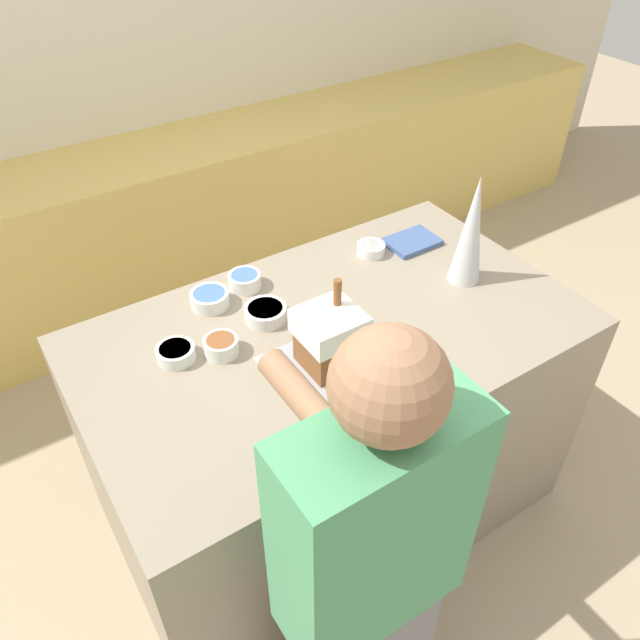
# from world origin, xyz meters

# --- Properties ---
(ground_plane) EXTENTS (12.00, 12.00, 0.00)m
(ground_plane) POSITION_xyz_m (0.00, 0.00, 0.00)
(ground_plane) COLOR tan
(wall_back) EXTENTS (8.00, 0.05, 2.60)m
(wall_back) POSITION_xyz_m (0.00, 2.02, 1.30)
(wall_back) COLOR beige
(wall_back) RESTS_ON ground_plane
(back_cabinet_block) EXTENTS (6.00, 0.60, 0.88)m
(back_cabinet_block) POSITION_xyz_m (0.00, 1.70, 0.44)
(back_cabinet_block) COLOR #DBBC60
(back_cabinet_block) RESTS_ON ground_plane
(kitchen_island) EXTENTS (1.62, 0.95, 0.93)m
(kitchen_island) POSITION_xyz_m (0.00, 0.00, 0.46)
(kitchen_island) COLOR gray
(kitchen_island) RESTS_ON ground_plane
(baking_tray) EXTENTS (0.37, 0.28, 0.01)m
(baking_tray) POSITION_xyz_m (-0.10, -0.13, 0.93)
(baking_tray) COLOR #9E9EA8
(baking_tray) RESTS_ON kitchen_island
(gingerbread_house) EXTENTS (0.18, 0.17, 0.27)m
(gingerbread_house) POSITION_xyz_m (-0.10, -0.13, 1.04)
(gingerbread_house) COLOR brown
(gingerbread_house) RESTS_ON baking_tray
(decorative_tree) EXTENTS (0.11, 0.11, 0.40)m
(decorative_tree) POSITION_xyz_m (0.54, -0.02, 1.13)
(decorative_tree) COLOR silver
(decorative_tree) RESTS_ON kitchen_island
(candy_bowl_front_corner) EXTENTS (0.10, 0.10, 0.04)m
(candy_bowl_front_corner) POSITION_xyz_m (0.36, 0.28, 0.95)
(candy_bowl_front_corner) COLOR white
(candy_bowl_front_corner) RESTS_ON kitchen_island
(candy_bowl_center_rear) EXTENTS (0.12, 0.12, 0.04)m
(candy_bowl_center_rear) POSITION_xyz_m (-0.48, 0.14, 0.95)
(candy_bowl_center_rear) COLOR white
(candy_bowl_center_rear) RESTS_ON kitchen_island
(candy_bowl_far_left) EXTENTS (0.13, 0.13, 0.05)m
(candy_bowl_far_left) POSITION_xyz_m (-0.28, 0.33, 0.96)
(candy_bowl_far_left) COLOR silver
(candy_bowl_far_left) RESTS_ON kitchen_island
(candy_bowl_far_right) EXTENTS (0.11, 0.11, 0.05)m
(candy_bowl_far_right) POSITION_xyz_m (-0.13, 0.35, 0.96)
(candy_bowl_far_right) COLOR white
(candy_bowl_far_right) RESTS_ON kitchen_island
(candy_bowl_near_tray_left) EXTENTS (0.11, 0.11, 0.05)m
(candy_bowl_near_tray_left) POSITION_xyz_m (-0.35, 0.09, 0.96)
(candy_bowl_near_tray_left) COLOR white
(candy_bowl_near_tray_left) RESTS_ON kitchen_island
(candy_bowl_behind_tray) EXTENTS (0.14, 0.14, 0.05)m
(candy_bowl_behind_tray) POSITION_xyz_m (-0.16, 0.16, 0.96)
(candy_bowl_behind_tray) COLOR silver
(candy_bowl_behind_tray) RESTS_ON kitchen_island
(cookbook) EXTENTS (0.19, 0.14, 0.02)m
(cookbook) POSITION_xyz_m (0.53, 0.25, 0.94)
(cookbook) COLOR #3F598C
(cookbook) RESTS_ON kitchen_island
(person) EXTENTS (0.42, 0.52, 1.60)m
(person) POSITION_xyz_m (-0.38, -0.71, 0.82)
(person) COLOR slate
(person) RESTS_ON ground_plane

